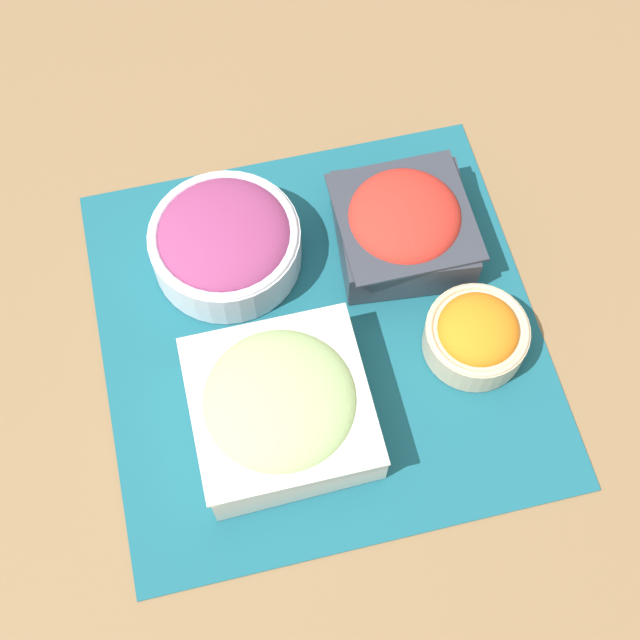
{
  "coord_description": "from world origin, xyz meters",
  "views": [
    {
      "loc": [
        -0.41,
        0.1,
        0.9
      ],
      "look_at": [
        0.0,
        0.0,
        0.03
      ],
      "focal_mm": 50.0,
      "sensor_mm": 36.0,
      "label": 1
    }
  ],
  "objects_px": {
    "tomato_bowl": "(403,225)",
    "carrot_bowl": "(477,334)",
    "cucumber_bowl": "(281,406)",
    "onion_bowl": "(225,241)"
  },
  "relations": [
    {
      "from": "onion_bowl",
      "to": "carrot_bowl",
      "type": "bearing_deg",
      "value": -125.24
    },
    {
      "from": "tomato_bowl",
      "to": "carrot_bowl",
      "type": "bearing_deg",
      "value": -163.86
    },
    {
      "from": "cucumber_bowl",
      "to": "tomato_bowl",
      "type": "xyz_separation_m",
      "value": [
        0.18,
        -0.18,
        -0.0
      ]
    },
    {
      "from": "cucumber_bowl",
      "to": "carrot_bowl",
      "type": "relative_size",
      "value": 1.61
    },
    {
      "from": "cucumber_bowl",
      "to": "tomato_bowl",
      "type": "relative_size",
      "value": 1.13
    },
    {
      "from": "cucumber_bowl",
      "to": "onion_bowl",
      "type": "relative_size",
      "value": 1.06
    },
    {
      "from": "carrot_bowl",
      "to": "tomato_bowl",
      "type": "bearing_deg",
      "value": 16.14
    },
    {
      "from": "carrot_bowl",
      "to": "onion_bowl",
      "type": "bearing_deg",
      "value": 54.76
    },
    {
      "from": "cucumber_bowl",
      "to": "tomato_bowl",
      "type": "bearing_deg",
      "value": -44.94
    },
    {
      "from": "cucumber_bowl",
      "to": "tomato_bowl",
      "type": "distance_m",
      "value": 0.26
    }
  ]
}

